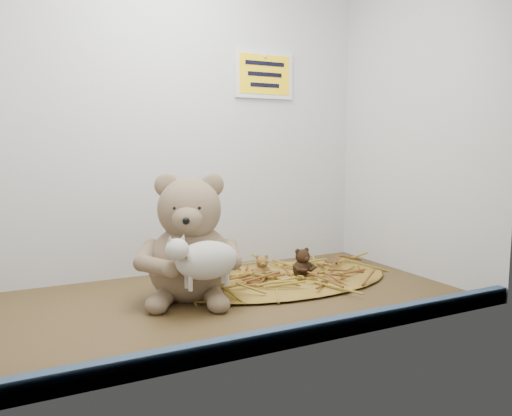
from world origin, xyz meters
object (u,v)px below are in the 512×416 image
toy_lamb (207,260)px  mini_teddy_brown (302,262)px  mini_teddy_tan (262,266)px  main_teddy (190,237)px

toy_lamb → mini_teddy_brown: bearing=21.3°
toy_lamb → mini_teddy_brown: (30.92, 12.04, -6.10)cm
mini_teddy_tan → mini_teddy_brown: mini_teddy_brown is taller
main_teddy → mini_teddy_tan: 23.61cm
mini_teddy_brown → main_teddy: bearing=-179.5°
toy_lamb → mini_teddy_brown: size_ratio=2.30×
mini_teddy_brown → mini_teddy_tan: bearing=160.1°
main_teddy → mini_teddy_tan: bearing=36.7°
mini_teddy_tan → mini_teddy_brown: bearing=0.4°
toy_lamb → mini_teddy_brown: 33.73cm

